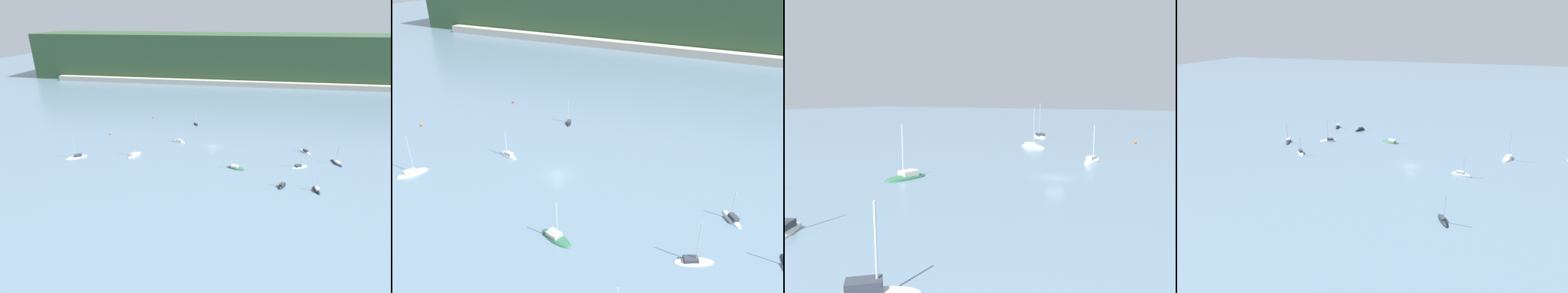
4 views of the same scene
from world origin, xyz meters
TOP-DOWN VIEW (x-y plane):
  - ground_plane at (0.00, 0.00)m, footprint 600.00×600.00m
  - hillside_ridge at (0.00, 153.47)m, footprint 336.89×57.26m
  - shore_town_strip at (0.00, 121.34)m, footprint 286.35×6.00m
  - sailboat_0 at (37.33, 0.25)m, footprint 4.84×5.35m
  - sailboat_1 at (-50.90, -19.42)m, footprint 8.10×6.76m
  - sailboat_2 at (47.35, -8.55)m, footprint 4.12×6.59m
  - sailboat_3 at (25.77, -28.84)m, footprint 3.82×5.13m
  - sailboat_4 at (-15.13, 2.28)m, footprint 5.95×2.85m
  - sailboat_5 at (33.24, -13.86)m, footprint 6.74×4.70m
  - sailboat_6 at (10.52, -18.56)m, footprint 7.29×4.29m
  - sailboat_7 at (36.19, -29.87)m, footprint 2.32×4.93m
  - sailboat_8 at (-11.44, 26.46)m, footprint 3.41×5.33m
  - sailboat_9 at (-29.41, -13.92)m, footprint 4.94×7.23m
  - mooring_buoy_0 at (-35.88, 32.95)m, footprint 0.62×0.62m
  - mooring_buoy_1 at (-48.42, 6.22)m, footprint 0.71×0.71m

SIDE VIEW (x-z plane):
  - ground_plane at x=0.00m, z-range 0.00..0.00m
  - sailboat_8 at x=-11.44m, z-range -3.71..3.89m
  - sailboat_4 at x=-15.13m, z-range -3.70..3.88m
  - sailboat_9 at x=-29.41m, z-range -4.85..5.06m
  - sailboat_2 at x=47.35m, z-range -3.96..4.17m
  - sailboat_3 at x=25.77m, z-range -2.98..3.19m
  - sailboat_7 at x=36.19m, z-range -3.14..3.35m
  - sailboat_5 at x=33.24m, z-range -4.18..4.41m
  - sailboat_6 at x=10.52m, z-range -4.03..4.27m
  - sailboat_1 at x=-50.90m, z-range -5.07..5.32m
  - sailboat_0 at x=37.33m, z-range -3.09..3.37m
  - mooring_buoy_0 at x=-35.88m, z-range 0.00..0.62m
  - mooring_buoy_1 at x=-48.42m, z-range 0.00..0.71m
  - shore_town_strip at x=0.00m, z-range 0.00..3.89m
  - hillside_ridge at x=0.00m, z-range 0.00..36.64m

